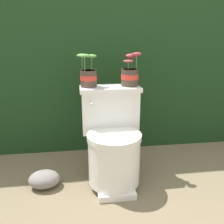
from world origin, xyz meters
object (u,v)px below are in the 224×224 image
at_px(toilet, 113,142).
at_px(potted_plant_midleft, 130,75).
at_px(garden_stone, 44,179).
at_px(potted_plant_left, 88,75).

height_order(toilet, potted_plant_midleft, potted_plant_midleft).
bearing_deg(garden_stone, toilet, 1.15).
bearing_deg(toilet, potted_plant_left, 133.94).
relative_size(potted_plant_left, potted_plant_midleft, 0.97).
height_order(potted_plant_midleft, garden_stone, potted_plant_midleft).
height_order(potted_plant_left, garden_stone, potted_plant_left).
distance_m(potted_plant_left, garden_stone, 0.78).
distance_m(toilet, potted_plant_left, 0.49).
bearing_deg(potted_plant_midleft, potted_plant_left, 178.49).
bearing_deg(toilet, potted_plant_midleft, 45.74).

